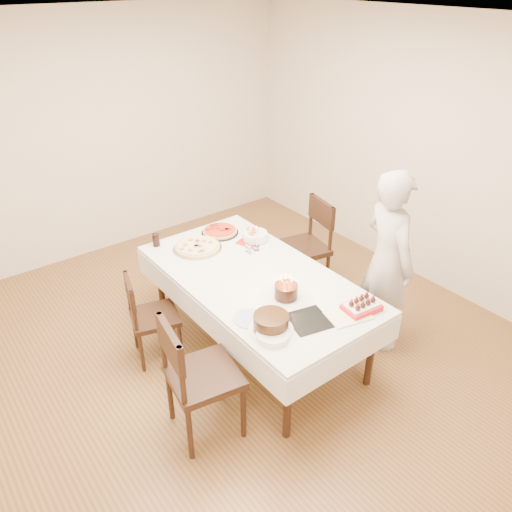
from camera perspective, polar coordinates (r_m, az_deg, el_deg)
floor at (r=4.68m, az=-1.37°, el=-9.82°), size 5.00×5.00×0.00m
wall_back at (r=6.03m, az=-16.13°, el=13.11°), size 4.50×0.04×2.70m
wall_right at (r=5.48m, az=18.16°, el=11.13°), size 0.04×5.00×2.70m
ceiling at (r=3.59m, az=-1.95°, el=25.29°), size 5.00×5.00×0.00m
dining_table at (r=4.41m, az=-0.00°, el=-6.44°), size 1.49×2.30×0.75m
chair_right_savory at (r=5.14m, az=5.25°, el=0.90°), size 0.61×0.61×1.00m
chair_left_savory at (r=4.38m, az=-11.49°, el=-6.81°), size 0.53×0.53×0.83m
chair_left_dessert at (r=3.63m, az=-5.97°, el=-13.48°), size 0.60×0.60×1.02m
person at (r=4.40m, az=14.78°, el=-0.60°), size 0.54×0.69×1.65m
pizza_white at (r=4.62m, az=-6.70°, el=1.05°), size 0.58×0.58×0.04m
pizza_pepperoni at (r=4.88m, az=-4.14°, el=2.85°), size 0.46×0.46×0.04m
red_placemat at (r=4.72m, az=-0.63°, el=1.61°), size 0.27×0.27×0.01m
pasta_bowl at (r=4.73m, az=-0.12°, el=2.32°), size 0.26×0.26×0.07m
taper_candle at (r=4.52m, az=0.06°, el=2.08°), size 0.07×0.07×0.25m
shaker_pair at (r=4.51m, az=-0.73°, el=0.78°), size 0.09×0.09×0.08m
cola_glass at (r=4.72m, az=-11.35°, el=1.82°), size 0.07×0.07×0.12m
layer_cake at (r=3.58m, az=1.72°, el=-7.64°), size 0.33×0.33×0.13m
cake_board at (r=3.72m, az=6.02°, el=-7.37°), size 0.36×0.36×0.01m
birthday_cake at (r=3.89m, az=3.47°, el=-3.58°), size 0.20×0.20×0.17m
strawberry_box at (r=3.86m, az=11.97°, el=-5.68°), size 0.30×0.22×0.07m
box_lid at (r=3.80m, az=10.51°, el=-6.80°), size 0.36×0.29×0.03m
plate_stack at (r=3.53m, az=1.90°, el=-9.06°), size 0.30×0.30×0.05m
china_plate at (r=3.71m, az=-0.76°, el=-7.16°), size 0.31×0.31×0.01m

